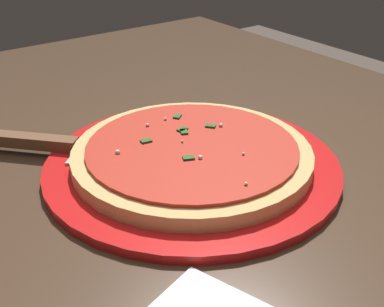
# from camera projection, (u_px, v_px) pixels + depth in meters

# --- Properties ---
(restaurant_table) EXTENTS (1.07, 0.83, 0.73)m
(restaurant_table) POSITION_uv_depth(u_px,v_px,m) (194.00, 236.00, 0.68)
(restaurant_table) COLOR black
(restaurant_table) RESTS_ON ground_plane
(serving_plate) EXTENTS (0.33, 0.33, 0.01)m
(serving_plate) POSITION_uv_depth(u_px,v_px,m) (192.00, 165.00, 0.57)
(serving_plate) COLOR red
(serving_plate) RESTS_ON restaurant_table
(pizza) EXTENTS (0.26, 0.26, 0.02)m
(pizza) POSITION_uv_depth(u_px,v_px,m) (192.00, 154.00, 0.56)
(pizza) COLOR #DBB26B
(pizza) RESTS_ON serving_plate
(pizza_server) EXTENTS (0.19, 0.18, 0.01)m
(pizza_server) POSITION_uv_depth(u_px,v_px,m) (57.00, 145.00, 0.59)
(pizza_server) COLOR silver
(pizza_server) RESTS_ON serving_plate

